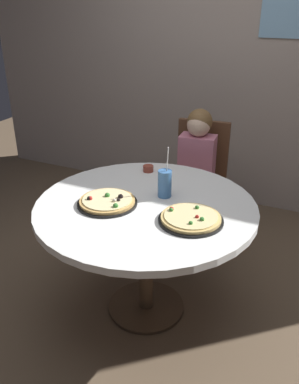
# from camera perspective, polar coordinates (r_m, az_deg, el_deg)

# --- Properties ---
(ground_plane) EXTENTS (8.00, 8.00, 0.00)m
(ground_plane) POSITION_cam_1_polar(r_m,az_deg,el_deg) (2.69, -0.47, -15.99)
(ground_plane) COLOR brown
(wall_with_window) EXTENTS (5.20, 0.14, 2.90)m
(wall_with_window) POSITION_cam_1_polar(r_m,az_deg,el_deg) (3.73, 12.34, 20.05)
(wall_with_window) COLOR #A8998E
(wall_with_window) RESTS_ON ground_plane
(dining_table) EXTENTS (1.25, 1.25, 0.75)m
(dining_table) POSITION_cam_1_polar(r_m,az_deg,el_deg) (2.30, -0.53, -3.72)
(dining_table) COLOR white
(dining_table) RESTS_ON ground_plane
(chair_wooden) EXTENTS (0.44, 0.44, 0.95)m
(chair_wooden) POSITION_cam_1_polar(r_m,az_deg,el_deg) (3.19, 7.05, 2.32)
(chair_wooden) COLOR brown
(chair_wooden) RESTS_ON ground_plane
(diner_child) EXTENTS (0.29, 0.42, 1.08)m
(diner_child) POSITION_cam_1_polar(r_m,az_deg,el_deg) (3.05, 6.21, 0.25)
(diner_child) COLOR #3F4766
(diner_child) RESTS_ON ground_plane
(pizza_veggie) EXTENTS (0.34, 0.34, 0.05)m
(pizza_veggie) POSITION_cam_1_polar(r_m,az_deg,el_deg) (2.09, 5.87, -3.75)
(pizza_veggie) COLOR black
(pizza_veggie) RESTS_ON dining_table
(pizza_cheese) EXTENTS (0.34, 0.34, 0.05)m
(pizza_cheese) POSITION_cam_1_polar(r_m,az_deg,el_deg) (2.25, -6.00, -1.35)
(pizza_cheese) COLOR black
(pizza_cheese) RESTS_ON dining_table
(soda_cup) EXTENTS (0.08, 0.08, 0.31)m
(soda_cup) POSITION_cam_1_polar(r_m,az_deg,el_deg) (2.31, 2.17, 1.22)
(soda_cup) COLOR #3F72B2
(soda_cup) RESTS_ON dining_table
(sauce_bowl) EXTENTS (0.07, 0.07, 0.04)m
(sauce_bowl) POSITION_cam_1_polar(r_m,az_deg,el_deg) (2.67, -0.18, 3.34)
(sauce_bowl) COLOR brown
(sauce_bowl) RESTS_ON dining_table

